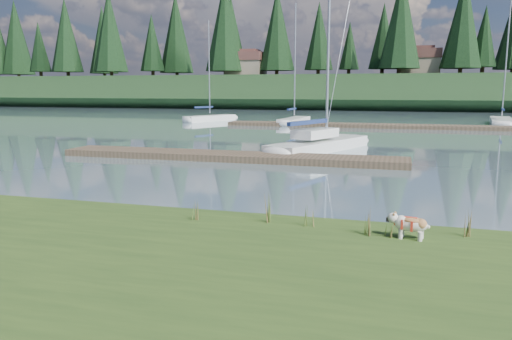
% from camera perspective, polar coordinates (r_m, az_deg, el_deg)
% --- Properties ---
extents(ground, '(200.00, 200.00, 0.00)m').
position_cam_1_polar(ground, '(42.62, 11.39, 4.81)').
color(ground, gray).
rests_on(ground, ground).
extents(bank, '(60.00, 9.00, 0.35)m').
position_cam_1_polar(bank, '(7.85, -11.83, -13.71)').
color(bank, '#314B1A').
rests_on(bank, ground).
extents(ridge, '(200.00, 20.00, 5.00)m').
position_cam_1_polar(ridge, '(85.43, 13.89, 8.58)').
color(ridge, '#1B3218').
rests_on(ridge, ground).
extents(bulldog, '(0.81, 0.41, 0.48)m').
position_cam_1_polar(bulldog, '(10.10, 17.21, -5.87)').
color(bulldog, silver).
rests_on(bulldog, bank).
extents(sailboat_main, '(4.81, 8.71, 12.53)m').
position_cam_1_polar(sailboat_main, '(26.64, 7.96, 3.20)').
color(sailboat_main, silver).
rests_on(sailboat_main, ground).
extents(dock_near, '(16.00, 2.00, 0.30)m').
position_cam_1_polar(dock_near, '(22.83, -3.17, 1.58)').
color(dock_near, '#4C3D2C').
rests_on(dock_near, ground).
extents(dock_far, '(26.00, 2.20, 0.30)m').
position_cam_1_polar(dock_far, '(42.50, 14.09, 4.91)').
color(dock_far, '#4C3D2C').
rests_on(dock_far, ground).
extents(sailboat_bg_0, '(4.13, 6.53, 9.79)m').
position_cam_1_polar(sailboat_bg_0, '(50.13, -4.80, 5.99)').
color(sailboat_bg_0, silver).
rests_on(sailboat_bg_0, ground).
extents(sailboat_bg_1, '(1.90, 7.21, 10.73)m').
position_cam_1_polar(sailboat_bg_1, '(46.23, 4.60, 5.71)').
color(sailboat_bg_1, silver).
rests_on(sailboat_bg_1, ground).
extents(sailboat_bg_3, '(2.82, 8.77, 12.60)m').
position_cam_1_polar(sailboat_bg_3, '(50.52, 26.21, 5.09)').
color(sailboat_bg_3, silver).
rests_on(sailboat_bg_3, ground).
extents(weed_0, '(0.17, 0.14, 0.64)m').
position_cam_1_polar(weed_0, '(10.83, 1.41, -4.58)').
color(weed_0, '#475B23').
rests_on(weed_0, bank).
extents(weed_1, '(0.17, 0.14, 0.51)m').
position_cam_1_polar(weed_1, '(10.60, 6.21, -5.25)').
color(weed_1, '#475B23').
rests_on(weed_1, bank).
extents(weed_2, '(0.17, 0.14, 0.68)m').
position_cam_1_polar(weed_2, '(10.12, 12.63, -5.73)').
color(weed_2, '#475B23').
rests_on(weed_2, bank).
extents(weed_3, '(0.17, 0.14, 0.49)m').
position_cam_1_polar(weed_3, '(11.08, -6.68, -4.65)').
color(weed_3, '#475B23').
rests_on(weed_3, bank).
extents(weed_4, '(0.17, 0.14, 0.42)m').
position_cam_1_polar(weed_4, '(10.06, 14.97, -6.54)').
color(weed_4, '#475B23').
rests_on(weed_4, bank).
extents(weed_5, '(0.17, 0.14, 0.63)m').
position_cam_1_polar(weed_5, '(10.60, 22.83, -5.66)').
color(weed_5, '#475B23').
rests_on(weed_5, bank).
extents(mud_lip, '(60.00, 0.50, 0.14)m').
position_cam_1_polar(mud_lip, '(11.73, -1.71, -6.26)').
color(mud_lip, '#33281C').
rests_on(mud_lip, ground).
extents(conifer_0, '(5.72, 5.72, 14.15)m').
position_cam_1_polar(conifer_0, '(99.01, -20.90, 14.19)').
color(conifer_0, '#382619').
rests_on(conifer_0, ridge).
extents(conifer_1, '(4.40, 4.40, 11.30)m').
position_cam_1_polar(conifer_1, '(94.35, -11.80, 14.04)').
color(conifer_1, '#382619').
rests_on(conifer_1, ridge).
extents(conifer_2, '(6.60, 6.60, 16.05)m').
position_cam_1_polar(conifer_2, '(85.87, -3.57, 16.22)').
color(conifer_2, '#382619').
rests_on(conifer_2, ridge).
extents(conifer_3, '(4.84, 4.84, 12.25)m').
position_cam_1_polar(conifer_3, '(85.85, 7.19, 14.95)').
color(conifer_3, '#382619').
rests_on(conifer_3, ridge).
extents(conifer_4, '(6.16, 6.16, 15.10)m').
position_cam_1_polar(conifer_4, '(78.98, 16.24, 16.15)').
color(conifer_4, '#382619').
rests_on(conifer_4, ridge).
extents(conifer_5, '(3.96, 3.96, 10.35)m').
position_cam_1_polar(conifer_5, '(83.51, 24.67, 13.73)').
color(conifer_5, '#382619').
rests_on(conifer_5, ridge).
extents(house_0, '(6.30, 5.30, 4.65)m').
position_cam_1_polar(house_0, '(86.30, -1.15, 12.05)').
color(house_0, gray).
rests_on(house_0, ridge).
extents(house_1, '(6.30, 5.30, 4.65)m').
position_cam_1_polar(house_1, '(83.50, 18.16, 11.69)').
color(house_1, gray).
rests_on(house_1, ridge).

